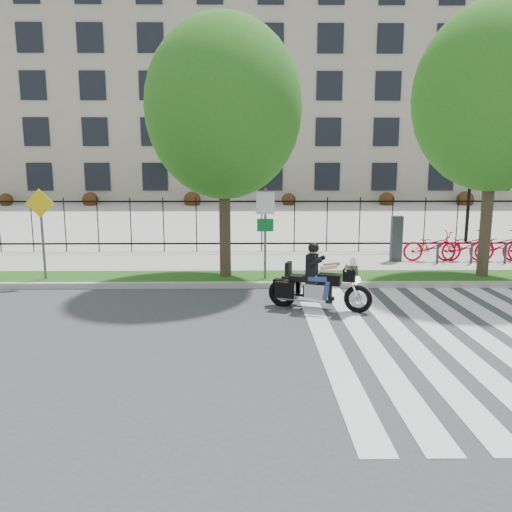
{
  "coord_description": "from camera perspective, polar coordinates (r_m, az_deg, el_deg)",
  "views": [
    {
      "loc": [
        0.78,
        -9.01,
        3.16
      ],
      "look_at": [
        0.92,
        3.0,
        1.06
      ],
      "focal_mm": 35.0,
      "sensor_mm": 36.0,
      "label": 1
    }
  ],
  "objects": [
    {
      "name": "ground",
      "position": [
        9.58,
        -5.36,
        -9.4
      ],
      "size": [
        120.0,
        120.0,
        0.0
      ],
      "primitive_type": "plane",
      "color": "#373739",
      "rests_on": "ground"
    },
    {
      "name": "curb",
      "position": [
        13.49,
        -3.96,
        -3.34
      ],
      "size": [
        60.0,
        0.2,
        0.15
      ],
      "primitive_type": "cube",
      "color": "#9E9B95",
      "rests_on": "ground"
    },
    {
      "name": "grass_verge",
      "position": [
        14.32,
        -3.77,
        -2.56
      ],
      "size": [
        60.0,
        1.5,
        0.15
      ],
      "primitive_type": "cube",
      "color": "#1D4812",
      "rests_on": "ground"
    },
    {
      "name": "sidewalk",
      "position": [
        16.77,
        -3.31,
        -0.71
      ],
      "size": [
        60.0,
        3.5,
        0.15
      ],
      "primitive_type": "cube",
      "color": "#A8A69D",
      "rests_on": "ground"
    },
    {
      "name": "plaza",
      "position": [
        34.16,
        -1.97,
        4.68
      ],
      "size": [
        80.0,
        34.0,
        0.1
      ],
      "primitive_type": "cube",
      "color": "#A8A69D",
      "rests_on": "ground"
    },
    {
      "name": "crosswalk_stripes",
      "position": [
        10.37,
        22.61,
        -8.6
      ],
      "size": [
        5.7,
        8.0,
        0.01
      ],
      "primitive_type": null,
      "color": "silver",
      "rests_on": "ground"
    },
    {
      "name": "iron_fence",
      "position": [
        18.34,
        -3.1,
        3.6
      ],
      "size": [
        30.0,
        0.06,
        2.0
      ],
      "primitive_type": null,
      "color": "black",
      "rests_on": "sidewalk"
    },
    {
      "name": "office_building",
      "position": [
        54.36,
        -1.54,
        17.1
      ],
      "size": [
        60.0,
        21.9,
        20.15
      ],
      "color": "gray",
      "rests_on": "ground"
    },
    {
      "name": "lamp_post_right",
      "position": [
        22.95,
        23.36,
        9.23
      ],
      "size": [
        1.06,
        0.7,
        4.25
      ],
      "color": "black",
      "rests_on": "ground"
    },
    {
      "name": "street_tree_1",
      "position": [
        14.07,
        -3.71,
        16.46
      ],
      "size": [
        4.25,
        4.25,
        7.08
      ],
      "color": "#33251C",
      "rests_on": "grass_verge"
    },
    {
      "name": "street_tree_2",
      "position": [
        15.59,
        25.73,
        16.02
      ],
      "size": [
        4.44,
        4.44,
        7.49
      ],
      "color": "#33251C",
      "rests_on": "grass_verge"
    },
    {
      "name": "sign_pole_regulatory",
      "position": [
        13.67,
        1.06,
        3.94
      ],
      "size": [
        0.5,
        0.09,
        2.5
      ],
      "color": "#59595B",
      "rests_on": "grass_verge"
    },
    {
      "name": "sign_pole_warning",
      "position": [
        14.81,
        -23.34,
        3.6
      ],
      "size": [
        0.78,
        0.09,
        2.49
      ],
      "color": "#59595B",
      "rests_on": "grass_verge"
    },
    {
      "name": "motorcycle_rider",
      "position": [
        11.41,
        7.17,
        -3.07
      ],
      "size": [
        2.3,
        1.16,
        1.85
      ],
      "color": "black",
      "rests_on": "ground"
    }
  ]
}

